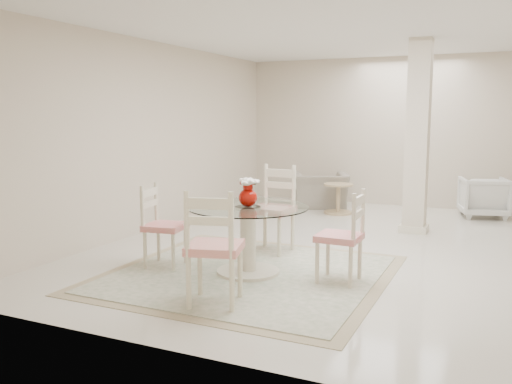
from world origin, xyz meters
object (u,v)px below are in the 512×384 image
at_px(dining_chair_south, 213,240).
at_px(dining_table, 248,240).
at_px(dining_chair_east, 346,230).
at_px(red_vase, 248,192).
at_px(armchair_white, 484,197).
at_px(side_table, 338,200).
at_px(column, 418,137).
at_px(recliner_taupe, 320,190).
at_px(dining_chair_west, 160,219).
at_px(dining_chair_north, 275,202).

bearing_deg(dining_chair_south, dining_table, -97.59).
bearing_deg(dining_chair_south, dining_chair_east, -142.96).
distance_m(red_vase, armchair_white, 5.02).
bearing_deg(dining_table, dining_chair_east, 7.23).
xyz_separation_m(red_vase, dining_chair_south, (0.15, -1.01, -0.27)).
bearing_deg(side_table, dining_chair_south, -86.67).
distance_m(column, recliner_taupe, 2.59).
bearing_deg(column, red_vase, -113.45).
relative_size(column, side_table, 5.28).
bearing_deg(red_vase, armchair_white, 65.01).
xyz_separation_m(dining_table, red_vase, (0.00, -0.00, 0.51)).
bearing_deg(armchair_white, dining_chair_east, 61.33).
bearing_deg(dining_table, dining_chair_west, -172.13).
relative_size(dining_chair_west, dining_chair_south, 0.88).
bearing_deg(column, recliner_taupe, 142.50).
distance_m(dining_table, recliner_taupe, 4.38).
bearing_deg(dining_table, armchair_white, 64.96).
relative_size(dining_table, side_table, 2.46).
relative_size(dining_table, dining_chair_south, 1.09).
relative_size(red_vase, dining_chair_north, 0.26).
distance_m(column, armchair_white, 2.10).
height_order(recliner_taupe, armchair_white, armchair_white).
height_order(dining_chair_north, recliner_taupe, dining_chair_north).
height_order(dining_chair_east, armchair_white, dining_chair_east).
distance_m(column, red_vase, 3.19).
relative_size(red_vase, armchair_white, 0.41).
bearing_deg(recliner_taupe, dining_chair_east, 87.51).
xyz_separation_m(dining_chair_east, armchair_white, (1.10, 4.39, -0.21)).
bearing_deg(side_table, red_vase, -87.98).
xyz_separation_m(dining_table, armchair_white, (2.11, 4.52, -0.04)).
distance_m(dining_table, dining_chair_north, 1.05).
relative_size(dining_chair_south, side_table, 2.25).
distance_m(dining_chair_south, armchair_white, 5.87).
height_order(column, dining_chair_east, column).
distance_m(dining_table, armchair_white, 4.98).
bearing_deg(dining_chair_west, column, -45.69).
bearing_deg(side_table, dining_chair_east, -72.82).
distance_m(red_vase, dining_chair_west, 1.08).
distance_m(dining_chair_west, dining_chair_south, 1.45).
bearing_deg(dining_chair_north, column, 56.85).
height_order(recliner_taupe, side_table, recliner_taupe).
distance_m(recliner_taupe, armchair_white, 2.74).
distance_m(dining_chair_east, side_table, 3.87).
height_order(dining_table, dining_chair_north, dining_chair_north).
relative_size(column, red_vase, 9.08).
height_order(column, side_table, column).
bearing_deg(red_vase, side_table, 92.02).
xyz_separation_m(dining_chair_east, side_table, (-1.14, 3.68, -0.31)).
relative_size(column, dining_table, 2.15).
bearing_deg(recliner_taupe, dining_chair_south, 74.53).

